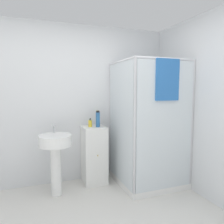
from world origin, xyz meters
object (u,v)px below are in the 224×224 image
Objects in this scene: soap_dispenser at (90,123)px; shampoo_bottle_blue at (98,119)px; sink at (55,151)px; shampoo_bottle_tall_black at (98,118)px.

shampoo_bottle_blue is (0.11, -0.06, 0.07)m from soap_dispenser.
shampoo_bottle_tall_black is (0.69, 0.25, 0.39)m from sink.
shampoo_bottle_blue reaches higher than sink.
sink is 0.83m from shampoo_bottle_tall_black.
sink is at bearing -159.71° from shampoo_bottle_tall_black.
sink is 3.95× the size of shampoo_bottle_blue.
soap_dispenser reaches higher than sink.
shampoo_bottle_tall_black is 0.09m from shampoo_bottle_blue.
shampoo_bottle_blue reaches higher than shampoo_bottle_tall_black.
soap_dispenser is 0.53× the size of shampoo_bottle_blue.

